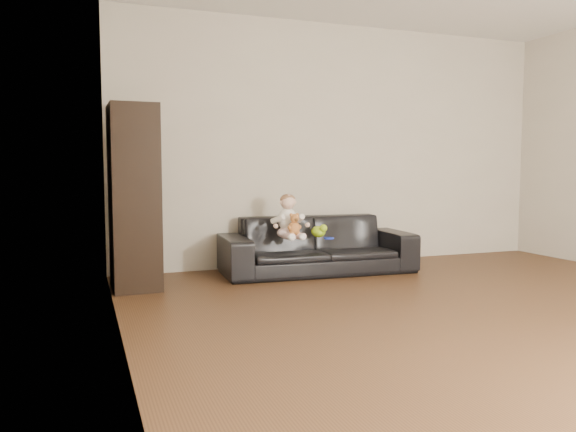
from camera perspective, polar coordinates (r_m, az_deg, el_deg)
name	(u,v)px	position (r m, az deg, el deg)	size (l,w,h in m)	color
floor	(520,326)	(4.09, 22.50, -10.30)	(5.50, 5.50, 0.00)	#4B2F1A
wall_back	(341,145)	(6.26, 5.44, 7.18)	(5.00, 5.00, 0.00)	#B9AF9B
wall_left	(124,116)	(2.90, -16.31, 9.71)	(5.50, 5.50, 0.00)	#B9AF9B
sofa	(317,245)	(5.64, 3.00, -2.94)	(1.91, 0.75, 0.56)	black
cabinet	(134,198)	(5.02, -15.37, 1.81)	(0.40, 0.55, 1.59)	black
shelf_item	(136,156)	(5.01, -15.23, 5.89)	(0.18, 0.25, 0.28)	silver
baby	(288,219)	(5.39, 0.04, -0.32)	(0.32, 0.38, 0.43)	#FBD5D4
teddy_bear	(294,224)	(5.27, 0.64, -0.87)	(0.13, 0.13, 0.21)	#B86E34
toy_green	(318,232)	(5.53, 3.11, -1.59)	(0.14, 0.16, 0.11)	#9FD018
toy_rattle	(319,234)	(5.52, 3.12, -1.83)	(0.07, 0.07, 0.07)	red
toy_blue_disc	(329,238)	(5.42, 4.18, -2.26)	(0.10, 0.10, 0.01)	#192ECB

